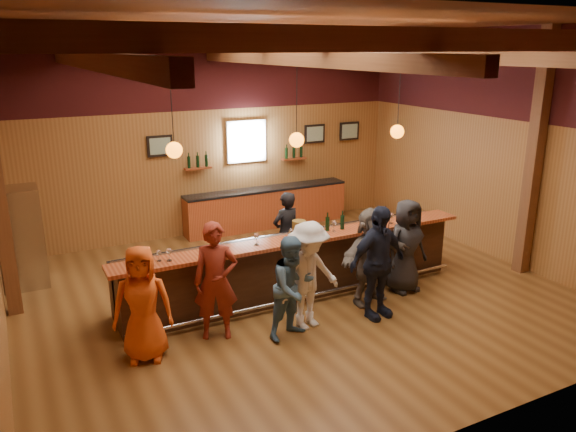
{
  "coord_description": "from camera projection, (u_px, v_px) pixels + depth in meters",
  "views": [
    {
      "loc": [
        -4.2,
        -7.87,
        4.13
      ],
      "look_at": [
        0.0,
        0.3,
        1.35
      ],
      "focal_mm": 35.0,
      "sensor_mm": 36.0,
      "label": 1
    }
  ],
  "objects": [
    {
      "name": "glass_a",
      "position": [
        159.0,
        253.0,
        8.2
      ],
      "size": [
        0.08,
        0.08,
        0.17
      ],
      "color": "silver",
      "rests_on": "bar_counter"
    },
    {
      "name": "customer_dark",
      "position": [
        406.0,
        246.0,
        9.69
      ],
      "size": [
        0.84,
        0.58,
        1.65
      ],
      "primitive_type": "imported",
      "rotation": [
        0.0,
        0.0,
        0.07
      ],
      "color": "black",
      "rests_on": "ground"
    },
    {
      "name": "back_bar_cabinet",
      "position": [
        267.0,
        207.0,
        13.29
      ],
      "size": [
        4.0,
        0.52,
        0.95
      ],
      "color": "maroon",
      "rests_on": "ground"
    },
    {
      "name": "glass_b",
      "position": [
        169.0,
        252.0,
        8.21
      ],
      "size": [
        0.09,
        0.09,
        0.19
      ],
      "color": "silver",
      "rests_on": "bar_counter"
    },
    {
      "name": "glass_g",
      "position": [
        372.0,
        220.0,
        9.81
      ],
      "size": [
        0.07,
        0.07,
        0.16
      ],
      "color": "silver",
      "rests_on": "bar_counter"
    },
    {
      "name": "bottle_b",
      "position": [
        342.0,
        222.0,
        9.65
      ],
      "size": [
        0.07,
        0.07,
        0.33
      ],
      "color": "black",
      "rests_on": "bar_counter"
    },
    {
      "name": "customer_brown",
      "position": [
        370.0,
        256.0,
        9.24
      ],
      "size": [
        1.59,
        0.78,
        1.64
      ],
      "primitive_type": "imported",
      "rotation": [
        0.0,
        0.0,
        0.2
      ],
      "color": "#645A50",
      "rests_on": "ground"
    },
    {
      "name": "ice_bucket",
      "position": [
        299.0,
        228.0,
        9.33
      ],
      "size": [
        0.23,
        0.23,
        0.25
      ],
      "primitive_type": "cylinder",
      "color": "brown",
      "rests_on": "bar_counter"
    },
    {
      "name": "glass_h",
      "position": [
        391.0,
        216.0,
        9.94
      ],
      "size": [
        0.09,
        0.09,
        0.2
      ],
      "color": "silver",
      "rests_on": "bar_counter"
    },
    {
      "name": "bar_counter",
      "position": [
        293.0,
        264.0,
        9.72
      ],
      "size": [
        6.3,
        1.07,
        1.11
      ],
      "color": "black",
      "rests_on": "ground"
    },
    {
      "name": "bottle_a",
      "position": [
        327.0,
        224.0,
        9.57
      ],
      "size": [
        0.07,
        0.07,
        0.32
      ],
      "color": "black",
      "rests_on": "bar_counter"
    },
    {
      "name": "pendant_lights",
      "position": [
        297.0,
        139.0,
        8.95
      ],
      "size": [
        4.24,
        0.24,
        1.37
      ],
      "color": "black",
      "rests_on": "room"
    },
    {
      "name": "glass_f",
      "position": [
        334.0,
        224.0,
        9.51
      ],
      "size": [
        0.09,
        0.09,
        0.2
      ],
      "color": "silver",
      "rests_on": "bar_counter"
    },
    {
      "name": "glass_c",
      "position": [
        212.0,
        245.0,
        8.5
      ],
      "size": [
        0.08,
        0.08,
        0.19
      ],
      "color": "silver",
      "rests_on": "bar_counter"
    },
    {
      "name": "customer_white",
      "position": [
        308.0,
        276.0,
        8.39
      ],
      "size": [
        1.18,
        0.81,
        1.69
      ],
      "primitive_type": "imported",
      "rotation": [
        0.0,
        0.0,
        0.17
      ],
      "color": "silver",
      "rests_on": "ground"
    },
    {
      "name": "glass_d",
      "position": [
        256.0,
        237.0,
        8.87
      ],
      "size": [
        0.09,
        0.09,
        0.19
      ],
      "color": "silver",
      "rests_on": "bar_counter"
    },
    {
      "name": "customer_orange",
      "position": [
        142.0,
        304.0,
        7.53
      ],
      "size": [
        0.92,
        0.75,
        1.64
      ],
      "primitive_type": "imported",
      "rotation": [
        0.0,
        0.0,
        -0.32
      ],
      "color": "#D54C14",
      "rests_on": "ground"
    },
    {
      "name": "stainless_fridge",
      "position": [
        22.0,
        238.0,
        9.89
      ],
      "size": [
        0.7,
        0.7,
        1.8
      ],
      "primitive_type": "cube",
      "color": "silver",
      "rests_on": "ground"
    },
    {
      "name": "bartender",
      "position": [
        286.0,
        233.0,
        10.44
      ],
      "size": [
        0.63,
        0.46,
        1.59
      ],
      "primitive_type": "imported",
      "rotation": [
        0.0,
        0.0,
        3.3
      ],
      "color": "black",
      "rests_on": "ground"
    },
    {
      "name": "customer_denim",
      "position": [
        293.0,
        287.0,
        8.14
      ],
      "size": [
        0.88,
        0.75,
        1.56
      ],
      "primitive_type": "imported",
      "rotation": [
        0.0,
        0.0,
        0.24
      ],
      "color": "#476F8E",
      "rests_on": "ground"
    },
    {
      "name": "wine_shelves",
      "position": [
        248.0,
        160.0,
        12.91
      ],
      "size": [
        3.0,
        0.18,
        0.3
      ],
      "color": "maroon",
      "rests_on": "room"
    },
    {
      "name": "window",
      "position": [
        246.0,
        141.0,
        12.85
      ],
      "size": [
        0.95,
        0.09,
        0.95
      ],
      "color": "silver",
      "rests_on": "room"
    },
    {
      "name": "customer_navy",
      "position": [
        377.0,
        263.0,
        8.71
      ],
      "size": [
        1.12,
        0.57,
        1.83
      ],
      "primitive_type": "imported",
      "rotation": [
        0.0,
        0.0,
        0.12
      ],
      "color": "#171D2F",
      "rests_on": "ground"
    },
    {
      "name": "room",
      "position": [
        295.0,
        107.0,
        8.85
      ],
      "size": [
        9.04,
        9.0,
        4.52
      ],
      "color": "brown",
      "rests_on": "ground"
    },
    {
      "name": "framed_pictures",
      "position": [
        280.0,
        136.0,
        13.2
      ],
      "size": [
        5.35,
        0.05,
        0.45
      ],
      "color": "black",
      "rests_on": "room"
    },
    {
      "name": "customer_redvest",
      "position": [
        216.0,
        281.0,
        8.1
      ],
      "size": [
        0.75,
        0.63,
        1.76
      ],
      "primitive_type": "imported",
      "rotation": [
        0.0,
        0.0,
        -0.37
      ],
      "color": "maroon",
      "rests_on": "ground"
    },
    {
      "name": "glass_e",
      "position": [
        291.0,
        232.0,
        9.16
      ],
      "size": [
        0.07,
        0.07,
        0.17
      ],
      "color": "silver",
      "rests_on": "bar_counter"
    }
  ]
}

